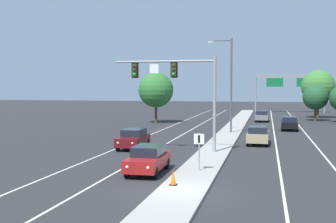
# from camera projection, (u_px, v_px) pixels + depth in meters

# --- Properties ---
(ground_plane) EXTENTS (260.00, 260.00, 0.00)m
(ground_plane) POSITION_uv_depth(u_px,v_px,m) (181.00, 193.00, 20.48)
(ground_plane) COLOR #28282B
(median_island) EXTENTS (2.40, 110.00, 0.15)m
(median_island) POSITION_uv_depth(u_px,v_px,m) (221.00, 143.00, 38.00)
(median_island) COLOR #9E9B93
(median_island) RESTS_ON ground
(lane_stripe_oncoming_center) EXTENTS (0.14, 100.00, 0.01)m
(lane_stripe_oncoming_center) POSITION_uv_depth(u_px,v_px,m) (183.00, 134.00, 45.86)
(lane_stripe_oncoming_center) COLOR silver
(lane_stripe_oncoming_center) RESTS_ON ground
(lane_stripe_receding_center) EXTENTS (0.14, 100.00, 0.01)m
(lane_stripe_receding_center) POSITION_uv_depth(u_px,v_px,m) (275.00, 137.00, 43.77)
(lane_stripe_receding_center) COLOR silver
(lane_stripe_receding_center) RESTS_ON ground
(edge_stripe_left) EXTENTS (0.14, 100.00, 0.01)m
(edge_stripe_left) POSITION_uv_depth(u_px,v_px,m) (153.00, 134.00, 46.59)
(edge_stripe_left) COLOR silver
(edge_stripe_left) RESTS_ON ground
(edge_stripe_right) EXTENTS (0.14, 100.00, 0.01)m
(edge_stripe_right) POSITION_uv_depth(u_px,v_px,m) (309.00, 137.00, 43.04)
(edge_stripe_right) COLOR silver
(edge_stripe_right) RESTS_ON ground
(overhead_signal_mast) EXTENTS (7.87, 0.44, 7.20)m
(overhead_signal_mast) POSITION_uv_depth(u_px,v_px,m) (181.00, 82.00, 32.88)
(overhead_signal_mast) COLOR gray
(overhead_signal_mast) RESTS_ON median_island
(median_sign_post) EXTENTS (0.60, 0.10, 2.20)m
(median_sign_post) POSITION_uv_depth(u_px,v_px,m) (199.00, 146.00, 25.18)
(median_sign_post) COLOR gray
(median_sign_post) RESTS_ON median_island
(street_lamp_median) EXTENTS (2.58, 0.28, 10.00)m
(street_lamp_median) POSITION_uv_depth(u_px,v_px,m) (229.00, 80.00, 46.33)
(street_lamp_median) COLOR #4C4C51
(street_lamp_median) RESTS_ON median_island
(car_oncoming_red) EXTENTS (1.87, 4.49, 1.58)m
(car_oncoming_red) POSITION_uv_depth(u_px,v_px,m) (148.00, 159.00, 25.31)
(car_oncoming_red) COLOR maroon
(car_oncoming_red) RESTS_ON ground
(car_oncoming_darkred) EXTENTS (1.90, 4.50, 1.58)m
(car_oncoming_darkred) POSITION_uv_depth(u_px,v_px,m) (133.00, 138.00, 35.33)
(car_oncoming_darkred) COLOR #5B0F14
(car_oncoming_darkred) RESTS_ON ground
(car_receding_tan) EXTENTS (1.91, 4.51, 1.58)m
(car_receding_tan) POSITION_uv_depth(u_px,v_px,m) (258.00, 135.00, 37.93)
(car_receding_tan) COLOR tan
(car_receding_tan) RESTS_ON ground
(car_receding_black) EXTENTS (1.91, 4.51, 1.58)m
(car_receding_black) POSITION_uv_depth(u_px,v_px,m) (289.00, 123.00, 50.26)
(car_receding_black) COLOR black
(car_receding_black) RESTS_ON ground
(car_receding_grey) EXTENTS (1.89, 4.50, 1.58)m
(car_receding_grey) POSITION_uv_depth(u_px,v_px,m) (262.00, 116.00, 62.80)
(car_receding_grey) COLOR slate
(car_receding_grey) RESTS_ON ground
(traffic_cone_median_nose) EXTENTS (0.36, 0.36, 0.74)m
(traffic_cone_median_nose) POSITION_uv_depth(u_px,v_px,m) (173.00, 178.00, 21.48)
(traffic_cone_median_nose) COLOR black
(traffic_cone_median_nose) RESTS_ON median_island
(highway_sign_gantry) EXTENTS (13.28, 0.42, 7.50)m
(highway_sign_gantry) POSITION_uv_depth(u_px,v_px,m) (290.00, 81.00, 84.72)
(highway_sign_gantry) COLOR gray
(highway_sign_gantry) RESTS_ON ground
(tree_far_left_a) EXTENTS (4.86, 4.86, 7.03)m
(tree_far_left_a) POSITION_uv_depth(u_px,v_px,m) (156.00, 90.00, 60.37)
(tree_far_left_a) COLOR #4C3823
(tree_far_left_a) RESTS_ON ground
(tree_far_right_c) EXTENTS (3.71, 3.71, 5.37)m
(tree_far_right_c) POSITION_uv_depth(u_px,v_px,m) (316.00, 97.00, 63.65)
(tree_far_right_c) COLOR #4C3823
(tree_far_right_c) RESTS_ON ground
(tree_far_right_b) EXTENTS (5.35, 5.35, 7.73)m
(tree_far_right_b) POSITION_uv_depth(u_px,v_px,m) (318.00, 87.00, 69.56)
(tree_far_right_b) COLOR #4C3823
(tree_far_right_b) RESTS_ON ground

